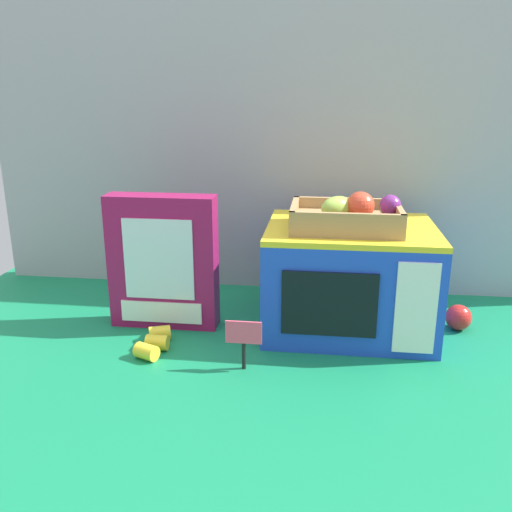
% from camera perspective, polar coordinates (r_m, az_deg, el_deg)
% --- Properties ---
extents(ground_plane, '(1.70, 1.70, 0.00)m').
position_cam_1_polar(ground_plane, '(1.26, 3.04, -7.28)').
color(ground_plane, '#147A4C').
rests_on(ground_plane, ground).
extents(display_back_panel, '(1.61, 0.03, 0.76)m').
position_cam_1_polar(display_back_panel, '(1.43, 4.13, 11.35)').
color(display_back_panel, '#A0A3A8').
rests_on(display_back_panel, ground).
extents(toy_microwave, '(0.36, 0.31, 0.24)m').
position_cam_1_polar(toy_microwave, '(1.24, 9.69, -2.23)').
color(toy_microwave, blue).
rests_on(toy_microwave, ground).
extents(food_groups_crate, '(0.23, 0.17, 0.09)m').
position_cam_1_polar(food_groups_crate, '(1.17, 9.63, 4.04)').
color(food_groups_crate, '#A37F51').
rests_on(food_groups_crate, toy_microwave).
extents(cookie_set_box, '(0.24, 0.07, 0.30)m').
position_cam_1_polar(cookie_set_box, '(1.24, -9.68, -0.62)').
color(cookie_set_box, '#99144C').
rests_on(cookie_set_box, ground).
extents(price_sign, '(0.07, 0.01, 0.10)m').
position_cam_1_polar(price_sign, '(1.05, -1.30, -8.50)').
color(price_sign, black).
rests_on(price_sign, ground).
extents(loose_toy_banana, '(0.06, 0.13, 0.03)m').
position_cam_1_polar(loose_toy_banana, '(1.17, -10.54, -8.85)').
color(loose_toy_banana, yellow).
rests_on(loose_toy_banana, ground).
extents(loose_toy_apple, '(0.06, 0.06, 0.06)m').
position_cam_1_polar(loose_toy_apple, '(1.31, 20.37, -6.03)').
color(loose_toy_apple, red).
rests_on(loose_toy_apple, ground).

